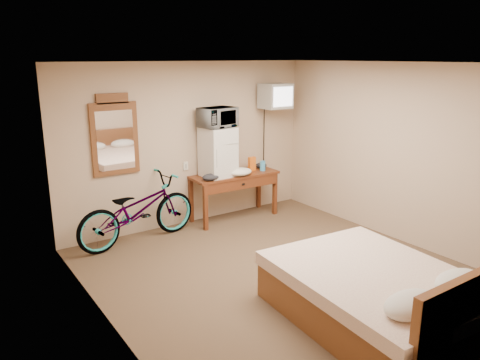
{
  "coord_description": "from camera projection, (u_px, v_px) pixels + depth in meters",
  "views": [
    {
      "loc": [
        -3.37,
        -4.01,
        2.58
      ],
      "look_at": [
        -0.18,
        0.65,
        1.07
      ],
      "focal_mm": 35.0,
      "sensor_mm": 36.0,
      "label": 1
    }
  ],
  "objects": [
    {
      "name": "wall_mirror",
      "position": [
        115.0,
        136.0,
        6.48
      ],
      "size": [
        0.67,
        0.04,
        1.13
      ],
      "color": "brown",
      "rests_on": "room"
    },
    {
      "name": "cloth_cream",
      "position": [
        240.0,
        172.0,
        7.34
      ],
      "size": [
        0.39,
        0.3,
        0.12
      ],
      "primitive_type": "ellipsoid",
      "color": "beige",
      "rests_on": "desk"
    },
    {
      "name": "mini_fridge",
      "position": [
        218.0,
        152.0,
        7.24
      ],
      "size": [
        0.5,
        0.48,
        0.77
      ],
      "color": "silver",
      "rests_on": "desk"
    },
    {
      "name": "bed",
      "position": [
        381.0,
        296.0,
        4.59
      ],
      "size": [
        1.69,
        2.15,
        0.9
      ],
      "color": "brown",
      "rests_on": "floor"
    },
    {
      "name": "microwave",
      "position": [
        218.0,
        117.0,
        7.1
      ],
      "size": [
        0.61,
        0.46,
        0.3
      ],
      "primitive_type": "imported",
      "rotation": [
        0.0,
        0.0,
        0.18
      ],
      "color": "silver",
      "rests_on": "mini_fridge"
    },
    {
      "name": "room",
      "position": [
        285.0,
        175.0,
        5.38
      ],
      "size": [
        4.6,
        4.64,
        2.5
      ],
      "color": "#483724",
      "rests_on": "ground"
    },
    {
      "name": "crt_television",
      "position": [
        275.0,
        96.0,
        7.61
      ],
      "size": [
        0.46,
        0.57,
        0.4
      ],
      "color": "black",
      "rests_on": "room"
    },
    {
      "name": "cloth_dark_b",
      "position": [
        261.0,
        165.0,
        7.84
      ],
      "size": [
        0.2,
        0.16,
        0.09
      ],
      "primitive_type": "ellipsoid",
      "color": "black",
      "rests_on": "desk"
    },
    {
      "name": "cloth_dark_a",
      "position": [
        211.0,
        177.0,
        7.06
      ],
      "size": [
        0.27,
        0.2,
        0.1
      ],
      "primitive_type": "ellipsoid",
      "color": "black",
      "rests_on": "desk"
    },
    {
      "name": "snack_bag",
      "position": [
        252.0,
        164.0,
        7.64
      ],
      "size": [
        0.11,
        0.07,
        0.23
      ],
      "primitive_type": "cube",
      "rotation": [
        0.0,
        0.0,
        0.0
      ],
      "color": "orange",
      "rests_on": "desk"
    },
    {
      "name": "blue_cup",
      "position": [
        263.0,
        166.0,
        7.66
      ],
      "size": [
        0.09,
        0.09,
        0.16
      ],
      "primitive_type": "cylinder",
      "color": "#3D9AD2",
      "rests_on": "desk"
    },
    {
      "name": "desk",
      "position": [
        235.0,
        181.0,
        7.49
      ],
      "size": [
        1.45,
        0.6,
        0.75
      ],
      "color": "#632A16",
      "rests_on": "floor"
    },
    {
      "name": "bicycle",
      "position": [
        137.0,
        210.0,
        6.57
      ],
      "size": [
        1.89,
        0.87,
        0.96
      ],
      "primitive_type": "imported",
      "rotation": [
        0.0,
        0.0,
        1.7
      ],
      "color": "black",
      "rests_on": "floor"
    }
  ]
}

